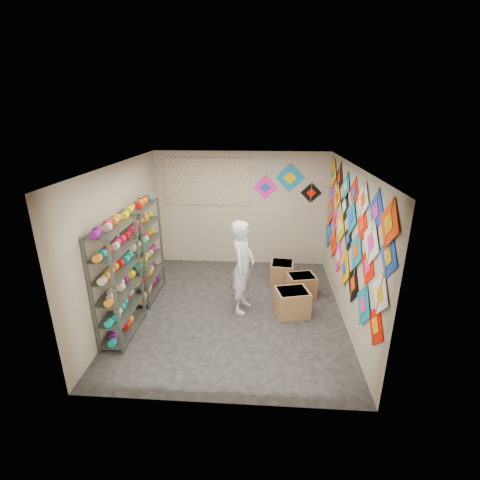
# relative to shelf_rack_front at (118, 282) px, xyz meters

# --- Properties ---
(ground) EXTENTS (4.50, 4.50, 0.00)m
(ground) POSITION_rel_shelf_rack_front_xyz_m (1.78, 0.85, -0.95)
(ground) COLOR black
(room_walls) EXTENTS (4.50, 4.50, 4.50)m
(room_walls) POSITION_rel_shelf_rack_front_xyz_m (1.78, 0.85, 0.69)
(room_walls) COLOR tan
(room_walls) RESTS_ON ground
(shelf_rack_front) EXTENTS (0.40, 1.10, 1.90)m
(shelf_rack_front) POSITION_rel_shelf_rack_front_xyz_m (0.00, 0.00, 0.00)
(shelf_rack_front) COLOR #4C5147
(shelf_rack_front) RESTS_ON ground
(shelf_rack_back) EXTENTS (0.40, 1.10, 1.90)m
(shelf_rack_back) POSITION_rel_shelf_rack_front_xyz_m (0.00, 1.30, 0.00)
(shelf_rack_back) COLOR #4C5147
(shelf_rack_back) RESTS_ON ground
(string_spools) EXTENTS (0.12, 2.36, 0.12)m
(string_spools) POSITION_rel_shelf_rack_front_xyz_m (-0.00, 0.65, 0.10)
(string_spools) COLOR #F0194E
(string_spools) RESTS_ON ground
(kite_wall_display) EXTENTS (0.06, 4.33, 2.07)m
(kite_wall_display) POSITION_rel_shelf_rack_front_xyz_m (3.76, 0.91, 0.66)
(kite_wall_display) COLOR red
(kite_wall_display) RESTS_ON room_walls
(back_wall_kites) EXTENTS (1.58, 0.02, 0.91)m
(back_wall_kites) POSITION_rel_shelf_rack_front_xyz_m (2.82, 3.09, 1.01)
(back_wall_kites) COLOR #F81C97
(back_wall_kites) RESTS_ON room_walls
(poster) EXTENTS (2.00, 0.01, 1.10)m
(poster) POSITION_rel_shelf_rack_front_xyz_m (0.98, 3.08, 1.05)
(poster) COLOR #5E479B
(poster) RESTS_ON room_walls
(shopkeeper) EXTENTS (0.83, 0.71, 1.75)m
(shopkeeper) POSITION_rel_shelf_rack_front_xyz_m (1.95, 0.90, -0.08)
(shopkeeper) COLOR silver
(shopkeeper) RESTS_ON ground
(carton_a) EXTENTS (0.68, 0.61, 0.49)m
(carton_a) POSITION_rel_shelf_rack_front_xyz_m (2.86, 0.78, -0.71)
(carton_a) COLOR #9A7043
(carton_a) RESTS_ON ground
(carton_b) EXTENTS (0.62, 0.55, 0.44)m
(carton_b) POSITION_rel_shelf_rack_front_xyz_m (3.10, 1.51, -0.73)
(carton_b) COLOR #9A7043
(carton_b) RESTS_ON ground
(carton_c) EXTENTS (0.54, 0.58, 0.46)m
(carton_c) POSITION_rel_shelf_rack_front_xyz_m (2.73, 2.06, -0.72)
(carton_c) COLOR #9A7043
(carton_c) RESTS_ON ground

